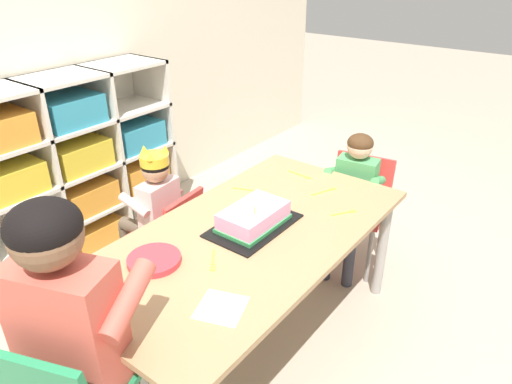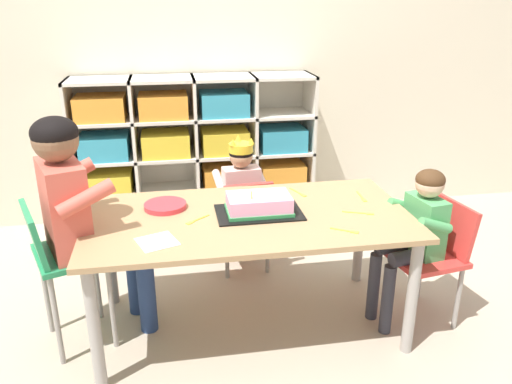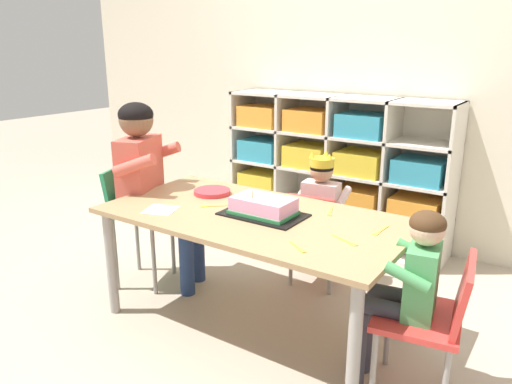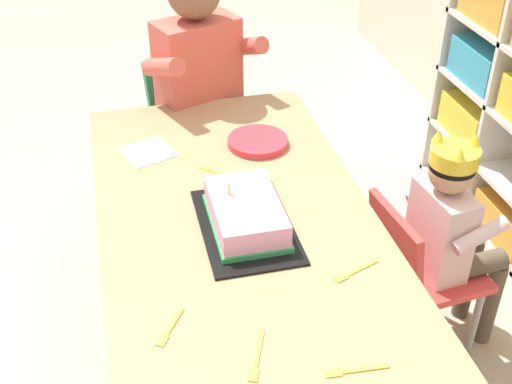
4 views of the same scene
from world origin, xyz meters
name	(u,v)px [view 2 (image 2 of 4)]	position (x,y,z in m)	size (l,w,h in m)	color
ground	(249,324)	(0.00, 0.00, 0.00)	(16.00, 16.00, 0.00)	tan
classroom_back_wall	(213,30)	(0.00, 1.51, 1.33)	(5.52, 0.10, 2.65)	beige
storage_cubby_shelf	(193,154)	(-0.18, 1.28, 0.53)	(1.62, 0.34, 1.05)	silver
activity_table	(249,228)	(0.00, 0.00, 0.53)	(1.49, 0.77, 0.60)	#A37F56
classroom_chair_blue	(244,217)	(0.06, 0.55, 0.35)	(0.33, 0.35, 0.58)	red
child_with_crown	(240,186)	(0.05, 0.66, 0.49)	(0.31, 0.31, 0.80)	beige
classroom_chair_adult_side	(61,257)	(-0.85, 0.01, 0.45)	(0.41, 0.42, 0.70)	#238451
adult_helper_seated	(80,206)	(-0.74, 0.05, 0.68)	(0.48, 0.46, 1.08)	#D15647
classroom_chair_guest_side	(430,249)	(0.89, -0.07, 0.38)	(0.39, 0.40, 0.61)	red
guest_at_table_side	(416,228)	(0.79, -0.08, 0.50)	(0.32, 0.32, 0.79)	#4C9E5B
birthday_cake_on_tray	(259,206)	(0.05, 0.01, 0.63)	(0.40, 0.25, 0.13)	black
paper_plate_stack	(165,206)	(-0.38, 0.15, 0.61)	(0.20, 0.20, 0.02)	#DB333D
paper_napkin_square	(157,242)	(-0.41, -0.21, 0.60)	(0.15, 0.15, 0.00)	white
fork_beside_plate_stack	(299,193)	(0.30, 0.24, 0.60)	(0.06, 0.14, 0.00)	yellow
fork_scattered_mid_table	(346,231)	(0.39, -0.24, 0.60)	(0.11, 0.08, 0.00)	yellow
fork_near_child_seat	(360,213)	(0.51, -0.07, 0.60)	(0.14, 0.07, 0.00)	yellow
fork_by_napkin	(362,197)	(0.59, 0.12, 0.60)	(0.02, 0.14, 0.00)	yellow
fork_near_cake_tray	(196,220)	(-0.24, -0.02, 0.60)	(0.11, 0.10, 0.00)	yellow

